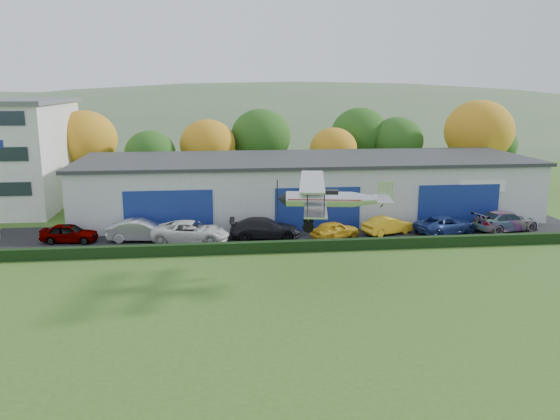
{
  "coord_description": "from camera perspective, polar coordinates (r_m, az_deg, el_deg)",
  "views": [
    {
      "loc": [
        -3.21,
        -22.92,
        11.76
      ],
      "look_at": [
        0.83,
        12.55,
        3.9
      ],
      "focal_mm": 36.63,
      "sensor_mm": 36.0,
      "label": 1
    }
  ],
  "objects": [
    {
      "name": "hangar",
      "position": [
        52.36,
        2.63,
        2.39
      ],
      "size": [
        40.6,
        12.6,
        5.3
      ],
      "color": "#B2B7BC",
      "rests_on": "ground"
    },
    {
      "name": "biplane",
      "position": [
        35.22,
        4.93,
        1.23
      ],
      "size": [
        7.18,
        8.21,
        3.05
      ],
      "rotation": [
        0.0,
        0.0,
        -0.17
      ],
      "color": "silver"
    },
    {
      "name": "car_7",
      "position": [
        50.21,
        21.64,
        -1.01
      ],
      "size": [
        5.92,
        3.44,
        1.61
      ],
      "primitive_type": "imported",
      "rotation": [
        0.0,
        0.0,
        1.8
      ],
      "color": "gray",
      "rests_on": "apron"
    },
    {
      "name": "car_4",
      "position": [
        44.59,
        5.52,
        -1.97
      ],
      "size": [
        4.25,
        3.08,
        1.34
      ],
      "primitive_type": "imported",
      "rotation": [
        0.0,
        0.0,
        2.0
      ],
      "color": "gold",
      "rests_on": "apron"
    },
    {
      "name": "car_3",
      "position": [
        44.44,
        -1.54,
        -1.81
      ],
      "size": [
        5.55,
        2.5,
        1.58
      ],
      "primitive_type": "imported",
      "rotation": [
        0.0,
        0.0,
        1.52
      ],
      "color": "black",
      "rests_on": "apron"
    },
    {
      "name": "distant_hills",
      "position": [
        164.8,
        -6.85,
        3.68
      ],
      "size": [
        430.0,
        196.0,
        56.0
      ],
      "color": "#4C6642",
      "rests_on": "ground"
    },
    {
      "name": "tree_belt",
      "position": [
        63.97,
        -2.85,
        6.89
      ],
      "size": [
        75.7,
        13.22,
        10.12
      ],
      "color": "#3D2614",
      "rests_on": "ground"
    },
    {
      "name": "car_1",
      "position": [
        44.86,
        -13.71,
        -1.99
      ],
      "size": [
        5.13,
        2.2,
        1.64
      ],
      "primitive_type": "imported",
      "rotation": [
        0.0,
        0.0,
        1.48
      ],
      "color": "silver",
      "rests_on": "apron"
    },
    {
      "name": "car_2",
      "position": [
        43.75,
        -8.88,
        -2.16
      ],
      "size": [
        6.16,
        3.55,
        1.62
      ],
      "primitive_type": "imported",
      "rotation": [
        0.0,
        0.0,
        1.41
      ],
      "color": "silver",
      "rests_on": "apron"
    },
    {
      "name": "apron",
      "position": [
        45.88,
        1.5,
        -2.4
      ],
      "size": [
        48.0,
        9.0,
        0.05
      ],
      "primitive_type": "cube",
      "color": "black",
      "rests_on": "ground"
    },
    {
      "name": "car_0",
      "position": [
        46.11,
        -20.31,
        -2.16
      ],
      "size": [
        4.36,
        2.15,
        1.43
      ],
      "primitive_type": "imported",
      "rotation": [
        0.0,
        0.0,
        1.46
      ],
      "color": "gray",
      "rests_on": "apron"
    },
    {
      "name": "car_5",
      "position": [
        46.45,
        10.74,
        -1.51
      ],
      "size": [
        4.48,
        2.93,
        1.4
      ],
      "primitive_type": "imported",
      "rotation": [
        0.0,
        0.0,
        1.95
      ],
      "color": "gold",
      "rests_on": "apron"
    },
    {
      "name": "ground",
      "position": [
        25.96,
        1.36,
        -14.52
      ],
      "size": [
        300.0,
        300.0,
        0.0
      ],
      "primitive_type": "plane",
      "color": "#3C5E1D",
      "rests_on": "ground"
    },
    {
      "name": "hedge",
      "position": [
        41.21,
        2.43,
        -3.59
      ],
      "size": [
        46.0,
        0.6,
        0.8
      ],
      "primitive_type": "cube",
      "color": "black",
      "rests_on": "ground"
    },
    {
      "name": "car_6",
      "position": [
        47.63,
        16.22,
        -1.42
      ],
      "size": [
        5.68,
        3.91,
        1.44
      ],
      "primitive_type": "imported",
      "rotation": [
        0.0,
        0.0,
        1.89
      ],
      "color": "navy",
      "rests_on": "apron"
    }
  ]
}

